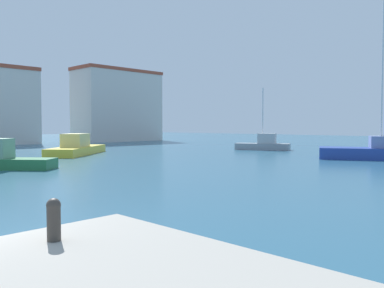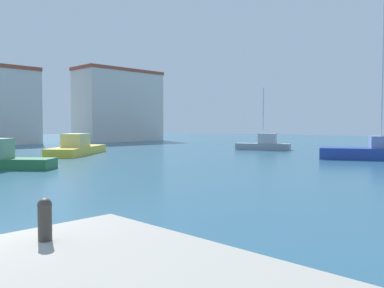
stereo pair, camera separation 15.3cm
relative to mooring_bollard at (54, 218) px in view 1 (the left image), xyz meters
name	(u,v)px [view 1 (the left image)]	position (x,y,z in m)	size (l,w,h in m)	color
water	(89,158)	(14.12, 22.25, -1.26)	(160.00, 160.00, 0.00)	#285670
mooring_bollard	(54,218)	(0.00, 0.00, 0.00)	(0.20, 0.20, 0.60)	#38332D
sailboat_grey_center_channel	(264,144)	(32.04, 18.14, -0.66)	(3.82, 5.70, 6.37)	gray
motorboat_yellow_inner_mooring	(77,148)	(15.25, 26.03, -0.68)	(8.06, 7.28, 1.81)	gold
sailboat_blue_distant_north	(382,151)	(28.36, 5.30, -0.64)	(6.36, 8.99, 14.35)	#233D93
waterfront_apartments	(5,106)	(18.67, 50.77, 3.88)	(6.82, 7.81, 10.25)	beige
warehouse_block	(118,106)	(35.21, 48.02, 4.42)	(13.81, 6.20, 11.33)	beige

